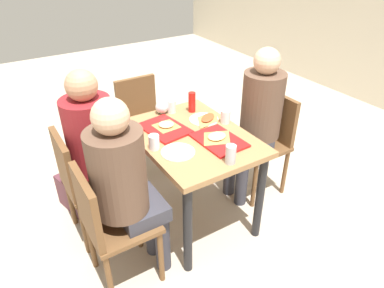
{
  "coord_description": "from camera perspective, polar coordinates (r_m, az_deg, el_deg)",
  "views": [
    {
      "loc": [
        1.8,
        -1.12,
        1.97
      ],
      "look_at": [
        0.0,
        0.0,
        0.68
      ],
      "focal_mm": 32.55,
      "sensor_mm": 36.0,
      "label": 1
    }
  ],
  "objects": [
    {
      "name": "ground_plane",
      "position": [
        2.9,
        0.0,
        -11.69
      ],
      "size": [
        10.0,
        10.0,
        0.02
      ],
      "primitive_type": "cube",
      "color": "#B7A893"
    },
    {
      "name": "main_table",
      "position": [
        2.5,
        0.0,
        -0.88
      ],
      "size": [
        0.98,
        0.72,
        0.75
      ],
      "color": "#9E7247",
      "rests_on": "ground_plane"
    },
    {
      "name": "chair_near_left",
      "position": [
        2.54,
        -17.51,
        -5.45
      ],
      "size": [
        0.4,
        0.4,
        0.86
      ],
      "color": "brown",
      "rests_on": "ground_plane"
    },
    {
      "name": "chair_near_right",
      "position": [
        2.16,
        -13.71,
        -12.2
      ],
      "size": [
        0.4,
        0.4,
        0.86
      ],
      "color": "brown",
      "rests_on": "ground_plane"
    },
    {
      "name": "chair_far_side",
      "position": [
        2.97,
        12.26,
        1.17
      ],
      "size": [
        0.4,
        0.4,
        0.86
      ],
      "color": "brown",
      "rests_on": "ground_plane"
    },
    {
      "name": "chair_left_end",
      "position": [
        3.24,
        -8.21,
        4.28
      ],
      "size": [
        0.4,
        0.4,
        0.86
      ],
      "color": "brown",
      "rests_on": "ground_plane"
    },
    {
      "name": "person_in_red",
      "position": [
        2.43,
        -15.3,
        0.19
      ],
      "size": [
        0.32,
        0.42,
        1.27
      ],
      "color": "#383842",
      "rests_on": "ground_plane"
    },
    {
      "name": "person_in_brown_jacket",
      "position": [
        2.04,
        -10.87,
        -5.88
      ],
      "size": [
        0.32,
        0.42,
        1.27
      ],
      "color": "#383842",
      "rests_on": "ground_plane"
    },
    {
      "name": "person_far_side",
      "position": [
        2.77,
        10.69,
        4.81
      ],
      "size": [
        0.32,
        0.42,
        1.27
      ],
      "color": "#383842",
      "rests_on": "ground_plane"
    },
    {
      "name": "tray_red_near",
      "position": [
        2.51,
        -4.51,
        2.56
      ],
      "size": [
        0.39,
        0.31,
        0.02
      ],
      "primitive_type": "cube",
      "rotation": [
        0.0,
        0.0,
        0.15
      ],
      "color": "red",
      "rests_on": "main_table"
    },
    {
      "name": "tray_red_far",
      "position": [
        2.37,
        4.42,
        0.61
      ],
      "size": [
        0.37,
        0.28,
        0.02
      ],
      "primitive_type": "cube",
      "rotation": [
        0.0,
        0.0,
        0.05
      ],
      "color": "red",
      "rests_on": "main_table"
    },
    {
      "name": "paper_plate_center",
      "position": [
        2.64,
        1.96,
        4.07
      ],
      "size": [
        0.22,
        0.22,
        0.01
      ],
      "primitive_type": "cylinder",
      "color": "white",
      "rests_on": "main_table"
    },
    {
      "name": "paper_plate_near_edge",
      "position": [
        2.25,
        -2.31,
        -1.32
      ],
      "size": [
        0.22,
        0.22,
        0.01
      ],
      "primitive_type": "cylinder",
      "color": "white",
      "rests_on": "main_table"
    },
    {
      "name": "pizza_slice_a",
      "position": [
        2.52,
        -4.23,
        3.12
      ],
      "size": [
        0.23,
        0.23,
        0.02
      ],
      "color": "#C68C47",
      "rests_on": "tray_red_near"
    },
    {
      "name": "pizza_slice_b",
      "position": [
        2.37,
        4.09,
        1.18
      ],
      "size": [
        0.21,
        0.23,
        0.02
      ],
      "color": "#C68C47",
      "rests_on": "tray_red_far"
    },
    {
      "name": "pizza_slice_c",
      "position": [
        2.63,
        2.61,
        4.24
      ],
      "size": [
        0.23,
        0.26,
        0.02
      ],
      "color": "#C68C47",
      "rests_on": "paper_plate_center"
    },
    {
      "name": "plastic_cup_a",
      "position": [
        2.59,
        5.48,
        4.48
      ],
      "size": [
        0.07,
        0.07,
        0.1
      ],
      "primitive_type": "cylinder",
      "color": "white",
      "rests_on": "main_table"
    },
    {
      "name": "plastic_cup_b",
      "position": [
        2.27,
        -6.24,
        0.3
      ],
      "size": [
        0.07,
        0.07,
        0.1
      ],
      "primitive_type": "cylinder",
      "color": "white",
      "rests_on": "main_table"
    },
    {
      "name": "plastic_cup_c",
      "position": [
        2.74,
        -3.4,
        6.18
      ],
      "size": [
        0.07,
        0.07,
        0.1
      ],
      "primitive_type": "cylinder",
      "color": "white",
      "rests_on": "main_table"
    },
    {
      "name": "soda_can",
      "position": [
        2.13,
        6.36,
        -1.69
      ],
      "size": [
        0.07,
        0.07,
        0.12
      ],
      "primitive_type": "cylinder",
      "color": "#B7BCC6",
      "rests_on": "main_table"
    },
    {
      "name": "condiment_bottle",
      "position": [
        2.74,
        -0.01,
        6.88
      ],
      "size": [
        0.06,
        0.06,
        0.16
      ],
      "primitive_type": "cylinder",
      "color": "red",
      "rests_on": "main_table"
    },
    {
      "name": "foil_bundle",
      "position": [
        2.73,
        -4.97,
        6.01
      ],
      "size": [
        0.1,
        0.1,
        0.1
      ],
      "primitive_type": "sphere",
      "color": "silver",
      "rests_on": "main_table"
    },
    {
      "name": "handbag",
      "position": [
        3.03,
        -18.62,
        -7.7
      ],
      "size": [
        0.35,
        0.23,
        0.28
      ],
      "primitive_type": "cube",
      "rotation": [
        0.0,
        0.0,
        0.25
      ],
      "color": "#592D38",
      "rests_on": "ground_plane"
    }
  ]
}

